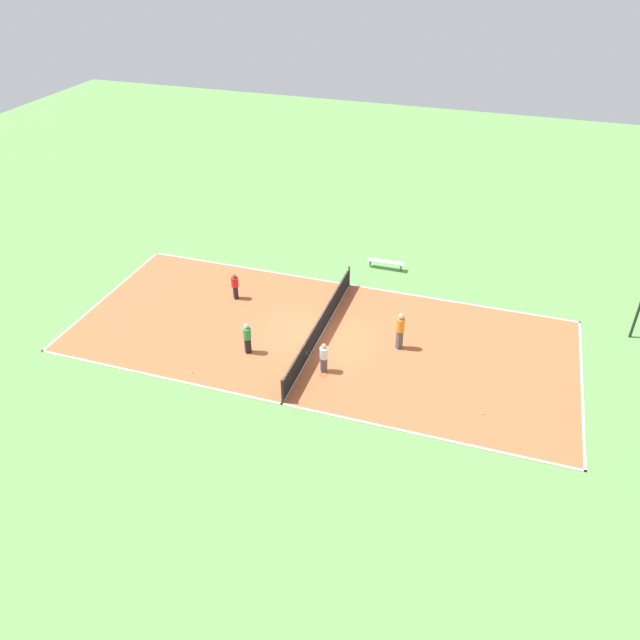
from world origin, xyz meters
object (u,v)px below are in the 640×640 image
at_px(player_center_orange, 400,328).
at_px(player_coach_red, 235,285).
at_px(player_near_white, 324,356).
at_px(tennis_net, 320,326).
at_px(bench, 386,262).
at_px(player_far_green, 247,336).
at_px(tennis_ball_left_sideline, 482,413).
at_px(tennis_ball_near_net, 192,372).

bearing_deg(player_center_orange, player_coach_red, -58.36).
bearing_deg(player_coach_red, player_near_white, -167.90).
relative_size(tennis_net, bench, 4.86).
distance_m(player_center_orange, player_far_green, 6.64).
bearing_deg(tennis_net, player_center_orange, 93.60).
bearing_deg(bench, player_center_orange, -72.26).
bearing_deg(player_far_green, tennis_ball_left_sideline, 130.59).
bearing_deg(player_center_orange, player_far_green, -26.92).
relative_size(tennis_ball_left_sideline, tennis_ball_near_net, 1.00).
relative_size(bench, player_near_white, 1.42).
relative_size(bench, player_far_green, 1.33).
distance_m(tennis_net, player_coach_red, 5.33).
relative_size(bench, tennis_ball_left_sideline, 29.16).
bearing_deg(player_coach_red, tennis_ball_left_sideline, -153.67).
bearing_deg(player_near_white, tennis_ball_left_sideline, 141.16).
distance_m(player_far_green, player_near_white, 3.56).
bearing_deg(tennis_net, bench, 169.00).
relative_size(player_far_green, player_coach_red, 1.08).
height_order(player_center_orange, player_far_green, player_center_orange).
relative_size(player_near_white, tennis_ball_left_sideline, 20.60).
bearing_deg(player_coach_red, tennis_ball_near_net, 144.28).
bearing_deg(tennis_ball_left_sideline, bench, -148.72).
distance_m(player_far_green, player_coach_red, 4.64).
xyz_separation_m(player_center_orange, player_far_green, (2.36, -6.20, -0.20)).
bearing_deg(player_near_white, player_center_orange, -168.76).
distance_m(bench, player_coach_red, 8.31).
xyz_separation_m(bench, tennis_ball_left_sideline, (10.16, 6.17, -0.34)).
xyz_separation_m(player_near_white, tennis_ball_near_net, (1.83, -5.22, -0.75)).
distance_m(player_center_orange, tennis_ball_near_net, 9.10).
bearing_deg(player_far_green, player_near_white, 131.58).
height_order(player_far_green, tennis_ball_near_net, player_far_green).
bearing_deg(player_coach_red, player_center_orange, -143.09).
bearing_deg(tennis_ball_near_net, player_far_green, 141.18).
distance_m(tennis_ball_left_sideline, tennis_ball_near_net, 11.90).
relative_size(player_coach_red, tennis_ball_near_net, 20.24).
height_order(tennis_net, player_near_white, player_near_white).
height_order(player_center_orange, player_near_white, player_center_orange).
bearing_deg(bench, tennis_net, -101.00).
relative_size(player_center_orange, player_far_green, 1.20).
height_order(player_center_orange, player_coach_red, player_center_orange).
height_order(tennis_ball_left_sideline, tennis_ball_near_net, same).
relative_size(tennis_net, tennis_ball_near_net, 141.63).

